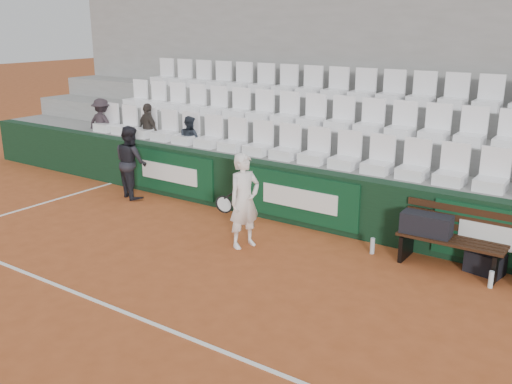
{
  "coord_description": "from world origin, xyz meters",
  "views": [
    {
      "loc": [
        4.44,
        -4.24,
        3.43
      ],
      "look_at": [
        -0.13,
        2.4,
        1.0
      ],
      "focal_mm": 40.0,
      "sensor_mm": 36.0,
      "label": 1
    }
  ],
  "objects_px": {
    "sports_bag_left": "(426,224)",
    "ball_kid": "(131,162)",
    "bench_left": "(450,253)",
    "spectator_a": "(101,104)",
    "water_bottle_far": "(491,279)",
    "sports_bag_ground": "(485,263)",
    "spectator_b": "(147,110)",
    "water_bottle_near": "(372,246)",
    "spectator_c": "(189,119)",
    "tennis_player": "(244,201)"
  },
  "relations": [
    {
      "from": "sports_bag_left",
      "to": "water_bottle_far",
      "type": "relative_size",
      "value": 3.01
    },
    {
      "from": "spectator_b",
      "to": "spectator_c",
      "type": "height_order",
      "value": "spectator_b"
    },
    {
      "from": "water_bottle_far",
      "to": "ball_kid",
      "type": "height_order",
      "value": "ball_kid"
    },
    {
      "from": "water_bottle_near",
      "to": "spectator_a",
      "type": "relative_size",
      "value": 0.21
    },
    {
      "from": "sports_bag_ground",
      "to": "spectator_c",
      "type": "distance_m",
      "value": 6.34
    },
    {
      "from": "sports_bag_left",
      "to": "water_bottle_near",
      "type": "height_order",
      "value": "sports_bag_left"
    },
    {
      "from": "bench_left",
      "to": "tennis_player",
      "type": "xyz_separation_m",
      "value": [
        -2.92,
        -1.0,
        0.53
      ]
    },
    {
      "from": "bench_left",
      "to": "spectator_b",
      "type": "relative_size",
      "value": 1.27
    },
    {
      "from": "sports_bag_left",
      "to": "water_bottle_far",
      "type": "distance_m",
      "value": 1.17
    },
    {
      "from": "sports_bag_left",
      "to": "spectator_a",
      "type": "bearing_deg",
      "value": 173.25
    },
    {
      "from": "sports_bag_left",
      "to": "spectator_c",
      "type": "height_order",
      "value": "spectator_c"
    },
    {
      "from": "sports_bag_left",
      "to": "water_bottle_far",
      "type": "height_order",
      "value": "sports_bag_left"
    },
    {
      "from": "sports_bag_ground",
      "to": "ball_kid",
      "type": "height_order",
      "value": "ball_kid"
    },
    {
      "from": "water_bottle_near",
      "to": "water_bottle_far",
      "type": "xyz_separation_m",
      "value": [
        1.78,
        -0.19,
        -0.01
      ]
    },
    {
      "from": "sports_bag_left",
      "to": "water_bottle_far",
      "type": "xyz_separation_m",
      "value": [
        1.02,
        -0.3,
        -0.48
      ]
    },
    {
      "from": "sports_bag_ground",
      "to": "spectator_a",
      "type": "distance_m",
      "value": 8.96
    },
    {
      "from": "sports_bag_ground",
      "to": "water_bottle_near",
      "type": "distance_m",
      "value": 1.61
    },
    {
      "from": "tennis_player",
      "to": "spectator_a",
      "type": "bearing_deg",
      "value": 160.54
    },
    {
      "from": "sports_bag_left",
      "to": "spectator_c",
      "type": "distance_m",
      "value": 5.46
    },
    {
      "from": "sports_bag_left",
      "to": "ball_kid",
      "type": "relative_size",
      "value": 0.49
    },
    {
      "from": "sports_bag_left",
      "to": "spectator_a",
      "type": "relative_size",
      "value": 0.61
    },
    {
      "from": "bench_left",
      "to": "water_bottle_far",
      "type": "relative_size",
      "value": 6.34
    },
    {
      "from": "sports_bag_left",
      "to": "tennis_player",
      "type": "height_order",
      "value": "tennis_player"
    },
    {
      "from": "sports_bag_left",
      "to": "ball_kid",
      "type": "distance_m",
      "value": 5.95
    },
    {
      "from": "ball_kid",
      "to": "spectator_a",
      "type": "height_order",
      "value": "spectator_a"
    },
    {
      "from": "water_bottle_far",
      "to": "spectator_a",
      "type": "xyz_separation_m",
      "value": [
        -8.99,
        1.24,
        1.47
      ]
    },
    {
      "from": "bench_left",
      "to": "tennis_player",
      "type": "height_order",
      "value": "tennis_player"
    },
    {
      "from": "ball_kid",
      "to": "spectator_c",
      "type": "relative_size",
      "value": 1.43
    },
    {
      "from": "sports_bag_ground",
      "to": "ball_kid",
      "type": "relative_size",
      "value": 0.35
    },
    {
      "from": "water_bottle_near",
      "to": "ball_kid",
      "type": "xyz_separation_m",
      "value": [
        -5.19,
        -0.0,
        0.6
      ]
    },
    {
      "from": "sports_bag_left",
      "to": "water_bottle_far",
      "type": "bearing_deg",
      "value": -16.45
    },
    {
      "from": "ball_kid",
      "to": "spectator_b",
      "type": "distance_m",
      "value": 1.47
    },
    {
      "from": "sports_bag_ground",
      "to": "spectator_c",
      "type": "xyz_separation_m",
      "value": [
        -6.14,
        0.81,
        1.35
      ]
    },
    {
      "from": "bench_left",
      "to": "sports_bag_ground",
      "type": "height_order",
      "value": "bench_left"
    },
    {
      "from": "bench_left",
      "to": "spectator_c",
      "type": "distance_m",
      "value": 5.89
    },
    {
      "from": "spectator_a",
      "to": "spectator_c",
      "type": "distance_m",
      "value": 2.67
    },
    {
      "from": "bench_left",
      "to": "sports_bag_left",
      "type": "bearing_deg",
      "value": -175.66
    },
    {
      "from": "bench_left",
      "to": "sports_bag_ground",
      "type": "relative_size",
      "value": 2.98
    },
    {
      "from": "ball_kid",
      "to": "bench_left",
      "type": "bearing_deg",
      "value": -158.35
    },
    {
      "from": "sports_bag_ground",
      "to": "water_bottle_far",
      "type": "xyz_separation_m",
      "value": [
        0.18,
        -0.43,
        -0.03
      ]
    },
    {
      "from": "bench_left",
      "to": "spectator_a",
      "type": "distance_m",
      "value": 8.5
    },
    {
      "from": "ball_kid",
      "to": "spectator_b",
      "type": "height_order",
      "value": "spectator_b"
    },
    {
      "from": "tennis_player",
      "to": "water_bottle_near",
      "type": "bearing_deg",
      "value": 25.66
    },
    {
      "from": "water_bottle_near",
      "to": "sports_bag_ground",
      "type": "bearing_deg",
      "value": 8.72
    },
    {
      "from": "water_bottle_near",
      "to": "water_bottle_far",
      "type": "distance_m",
      "value": 1.79
    },
    {
      "from": "bench_left",
      "to": "water_bottle_near",
      "type": "relative_size",
      "value": 5.99
    },
    {
      "from": "sports_bag_left",
      "to": "spectator_c",
      "type": "relative_size",
      "value": 0.7
    },
    {
      "from": "tennis_player",
      "to": "ball_kid",
      "type": "bearing_deg",
      "value": 165.82
    },
    {
      "from": "spectator_b",
      "to": "spectator_a",
      "type": "bearing_deg",
      "value": 14.47
    },
    {
      "from": "ball_kid",
      "to": "water_bottle_near",
      "type": "bearing_deg",
      "value": -159.6
    }
  ]
}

